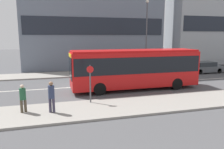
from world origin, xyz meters
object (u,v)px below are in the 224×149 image
object	(u,v)px
bus_stop_sign	(90,81)
city_bus	(135,67)
street_lamp	(147,30)
pedestrian_near_stop	(23,97)
parked_car_0	(205,68)
pedestrian_down_pavement	(51,95)

from	to	relation	value
bus_stop_sign	city_bus	bearing A→B (deg)	36.51
bus_stop_sign	street_lamp	xyz separation A→B (m)	(8.31, 9.99, 3.48)
city_bus	pedestrian_near_stop	world-z (taller)	city_bus
parked_car_0	bus_stop_sign	xyz separation A→B (m)	(-15.36, -8.54, 0.93)
city_bus	parked_car_0	world-z (taller)	city_bus
city_bus	pedestrian_near_stop	xyz separation A→B (m)	(-8.20, -3.99, -0.84)
city_bus	pedestrian_down_pavement	world-z (taller)	city_bus
parked_car_0	pedestrian_near_stop	xyz separation A→B (m)	(-19.30, -9.38, 0.39)
pedestrian_near_stop	street_lamp	size ratio (longest dim) A/B	0.19
pedestrian_down_pavement	bus_stop_sign	distance (m)	2.75
parked_car_0	street_lamp	distance (m)	8.44
parked_car_0	pedestrian_down_pavement	bearing A→B (deg)	-151.06
city_bus	pedestrian_down_pavement	xyz separation A→B (m)	(-6.66, -4.43, -0.73)
city_bus	pedestrian_near_stop	size ratio (longest dim) A/B	6.59
parked_car_0	city_bus	bearing A→B (deg)	-154.10
parked_car_0	street_lamp	bearing A→B (deg)	168.41
city_bus	bus_stop_sign	bearing A→B (deg)	-141.14
bus_stop_sign	street_lamp	size ratio (longest dim) A/B	0.30
pedestrian_near_stop	bus_stop_sign	xyz separation A→B (m)	(3.94, 0.83, 0.53)
parked_car_0	pedestrian_down_pavement	xyz separation A→B (m)	(-17.76, -9.82, 0.50)
pedestrian_down_pavement	city_bus	bearing A→B (deg)	-125.49
pedestrian_near_stop	parked_car_0	bearing A→B (deg)	-172.91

